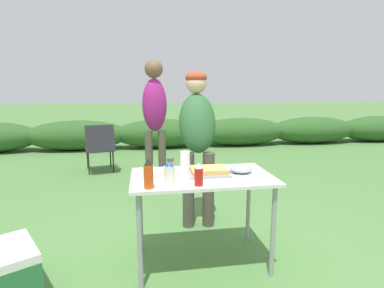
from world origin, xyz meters
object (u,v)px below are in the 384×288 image
(food_tray, at_px, (208,171))
(cooler_box, at_px, (10,270))
(hot_sauce_bottle, at_px, (148,174))
(spice_jar, at_px, (171,169))
(folding_table, at_px, (202,185))
(paper_cup_stack, at_px, (185,160))
(ketchup_bottle, at_px, (199,175))
(mixing_bowl, at_px, (241,169))
(standing_person_in_olive_jacket, at_px, (155,112))
(plate_stack, at_px, (150,172))
(camp_chair_green_behind_table, at_px, (100,146))
(mayo_bottle, at_px, (169,173))
(standing_person_with_beanie, at_px, (197,131))

(food_tray, distance_m, cooler_box, 1.57)
(hot_sauce_bottle, bearing_deg, spice_jar, 44.28)
(folding_table, height_order, paper_cup_stack, paper_cup_stack)
(ketchup_bottle, distance_m, cooler_box, 1.47)
(folding_table, height_order, food_tray, food_tray)
(mixing_bowl, bearing_deg, standing_person_in_olive_jacket, 109.67)
(ketchup_bottle, bearing_deg, plate_stack, 132.94)
(hot_sauce_bottle, height_order, camp_chair_green_behind_table, hot_sauce_bottle)
(mixing_bowl, distance_m, spice_jar, 0.59)
(folding_table, relative_size, camp_chair_green_behind_table, 1.32)
(spice_jar, xyz_separation_m, cooler_box, (-1.13, -0.08, -0.65))
(plate_stack, relative_size, hot_sauce_bottle, 1.24)
(ketchup_bottle, bearing_deg, hot_sauce_bottle, -179.55)
(plate_stack, relative_size, mayo_bottle, 1.52)
(paper_cup_stack, bearing_deg, mayo_bottle, -112.15)
(camp_chair_green_behind_table, bearing_deg, hot_sauce_bottle, -88.96)
(hot_sauce_bottle, distance_m, mayo_bottle, 0.16)
(hot_sauce_bottle, height_order, cooler_box, hot_sauce_bottle)
(folding_table, distance_m, cooler_box, 1.48)
(spice_jar, bearing_deg, ketchup_bottle, -40.74)
(plate_stack, bearing_deg, food_tray, -11.57)
(folding_table, xyz_separation_m, hot_sauce_bottle, (-0.42, -0.24, 0.17))
(ketchup_bottle, height_order, cooler_box, ketchup_bottle)
(food_tray, height_order, hot_sauce_bottle, hot_sauce_bottle)
(paper_cup_stack, height_order, camp_chair_green_behind_table, paper_cup_stack)
(mixing_bowl, relative_size, paper_cup_stack, 1.25)
(hot_sauce_bottle, distance_m, standing_person_with_beanie, 1.15)
(hot_sauce_bottle, bearing_deg, paper_cup_stack, 56.57)
(food_tray, relative_size, ketchup_bottle, 1.99)
(mixing_bowl, bearing_deg, food_tray, -176.51)
(food_tray, xyz_separation_m, paper_cup_stack, (-0.16, 0.22, 0.05))
(standing_person_with_beanie, bearing_deg, plate_stack, -123.42)
(cooler_box, bearing_deg, folding_table, -113.61)
(hot_sauce_bottle, xyz_separation_m, standing_person_with_beanie, (0.52, 1.02, 0.15))
(cooler_box, bearing_deg, food_tray, -113.19)
(plate_stack, relative_size, mixing_bowl, 1.40)
(folding_table, relative_size, standing_person_in_olive_jacket, 0.62)
(plate_stack, relative_size, paper_cup_stack, 1.75)
(mixing_bowl, xyz_separation_m, camp_chair_green_behind_table, (-1.52, 2.93, -0.30))
(cooler_box, bearing_deg, hot_sauce_bottle, -125.09)
(camp_chair_green_behind_table, bearing_deg, mayo_bottle, -86.21)
(ketchup_bottle, distance_m, mayo_bottle, 0.21)
(hot_sauce_bottle, bearing_deg, ketchup_bottle, 0.45)
(mixing_bowl, distance_m, mayo_bottle, 0.64)
(standing_person_in_olive_jacket, bearing_deg, hot_sauce_bottle, -95.11)
(mayo_bottle, bearing_deg, paper_cup_stack, 67.85)
(mayo_bottle, xyz_separation_m, spice_jar, (0.02, 0.10, 0.00))
(folding_table, bearing_deg, spice_jar, -161.54)
(hot_sauce_bottle, relative_size, standing_person_in_olive_jacket, 0.12)
(standing_person_in_olive_jacket, bearing_deg, mayo_bottle, -90.94)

